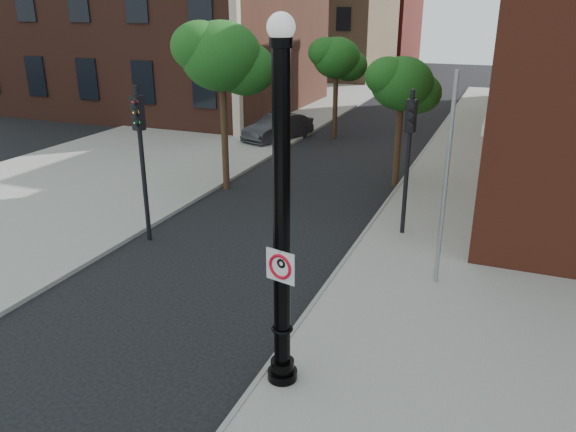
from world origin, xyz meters
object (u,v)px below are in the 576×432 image
at_px(lamppost, 282,234).
at_px(traffic_signal_left, 140,139).
at_px(no_parking_sign, 280,266).
at_px(parked_car, 278,128).
at_px(traffic_signal_right, 409,140).

relative_size(lamppost, traffic_signal_left, 1.43).
bearing_deg(no_parking_sign, traffic_signal_left, 155.10).
bearing_deg(parked_car, traffic_signal_right, -32.34).
height_order(lamppost, parked_car, lamppost).
xyz_separation_m(no_parking_sign, traffic_signal_right, (0.59, 7.64, 0.45)).
height_order(lamppost, no_parking_sign, lamppost).
relative_size(parked_car, traffic_signal_left, 0.91).
bearing_deg(parked_car, traffic_signal_left, -65.00).
distance_m(traffic_signal_left, traffic_signal_right, 7.22).
bearing_deg(no_parking_sign, lamppost, 116.94).
bearing_deg(lamppost, no_parking_sign, -76.28).
bearing_deg(lamppost, traffic_signal_right, 85.24).
relative_size(parked_car, traffic_signal_right, 0.94).
xyz_separation_m(lamppost, traffic_signal_left, (-5.98, 4.56, 0.06)).
distance_m(lamppost, traffic_signal_left, 7.52).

